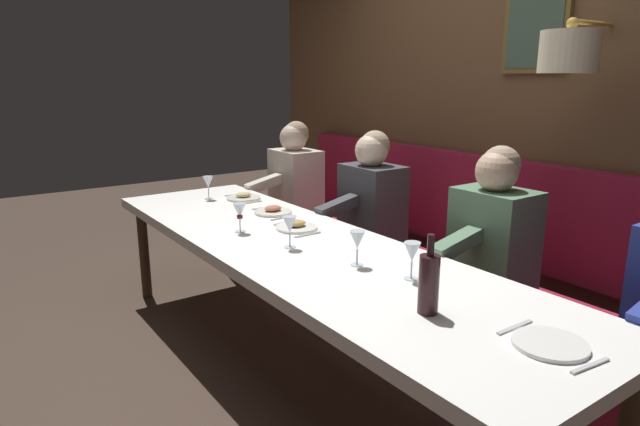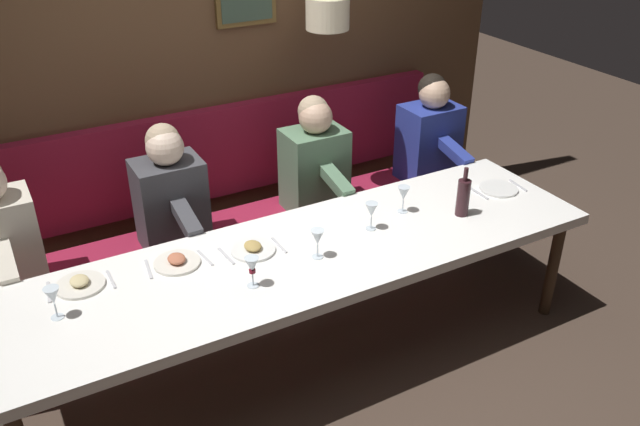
% 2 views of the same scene
% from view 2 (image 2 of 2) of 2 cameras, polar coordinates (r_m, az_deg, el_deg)
% --- Properties ---
extents(ground_plane, '(12.00, 12.00, 0.00)m').
position_cam_2_polar(ground_plane, '(4.00, -1.05, -12.28)').
color(ground_plane, '#423328').
extents(dining_table, '(0.90, 3.28, 0.74)m').
position_cam_2_polar(dining_table, '(3.58, -1.15, -4.05)').
color(dining_table, white).
rests_on(dining_table, ground_plane).
extents(banquette_bench, '(0.52, 3.48, 0.45)m').
position_cam_2_polar(banquette_bench, '(4.52, -6.41, -3.49)').
color(banquette_bench, maroon).
rests_on(banquette_bench, ground_plane).
extents(back_wall_panel, '(0.59, 4.68, 2.90)m').
position_cam_2_polar(back_wall_panel, '(4.54, -10.04, 12.26)').
color(back_wall_panel, brown).
rests_on(back_wall_panel, ground_plane).
extents(diner_nearest, '(0.60, 0.40, 0.79)m').
position_cam_2_polar(diner_nearest, '(4.91, 9.40, 6.86)').
color(diner_nearest, '#283893').
rests_on(diner_nearest, banquette_bench).
extents(diner_near, '(0.60, 0.40, 0.79)m').
position_cam_2_polar(diner_near, '(4.43, -0.44, 4.70)').
color(diner_near, '#567A5B').
rests_on(diner_near, banquette_bench).
extents(diner_middle, '(0.60, 0.40, 0.79)m').
position_cam_2_polar(diner_middle, '(4.09, -12.73, 1.80)').
color(diner_middle, '#3D3D42').
rests_on(diner_middle, banquette_bench).
extents(place_setting_0, '(0.24, 0.33, 0.05)m').
position_cam_2_polar(place_setting_0, '(3.52, -12.15, -4.09)').
color(place_setting_0, silver).
rests_on(place_setting_0, dining_table).
extents(place_setting_1, '(0.24, 0.32, 0.05)m').
position_cam_2_polar(place_setting_1, '(3.48, -19.85, -5.72)').
color(place_setting_1, silver).
rests_on(place_setting_1, dining_table).
extents(place_setting_2, '(0.24, 0.31, 0.05)m').
position_cam_2_polar(place_setting_2, '(3.57, -5.76, -3.07)').
color(place_setting_2, white).
rests_on(place_setting_2, dining_table).
extents(place_setting_3, '(0.24, 0.32, 0.01)m').
position_cam_2_polar(place_setting_3, '(4.32, 15.04, 2.02)').
color(place_setting_3, white).
rests_on(place_setting_3, dining_table).
extents(wine_glass_0, '(0.07, 0.07, 0.16)m').
position_cam_2_polar(wine_glass_0, '(3.25, -21.90, -6.67)').
color(wine_glass_0, silver).
rests_on(wine_glass_0, dining_table).
extents(wine_glass_1, '(0.07, 0.07, 0.16)m').
position_cam_2_polar(wine_glass_1, '(3.90, 7.17, 1.62)').
color(wine_glass_1, silver).
rests_on(wine_glass_1, dining_table).
extents(wine_glass_2, '(0.07, 0.07, 0.16)m').
position_cam_2_polar(wine_glass_2, '(3.71, 4.43, 0.20)').
color(wine_glass_2, silver).
rests_on(wine_glass_2, dining_table).
extents(wine_glass_3, '(0.07, 0.07, 0.16)m').
position_cam_2_polar(wine_glass_3, '(3.44, -0.21, -2.15)').
color(wine_glass_3, silver).
rests_on(wine_glass_3, dining_table).
extents(wine_glass_4, '(0.07, 0.07, 0.16)m').
position_cam_2_polar(wine_glass_4, '(3.24, -5.84, -4.55)').
color(wine_glass_4, silver).
rests_on(wine_glass_4, dining_table).
extents(wine_bottle, '(0.08, 0.08, 0.30)m').
position_cam_2_polar(wine_bottle, '(3.93, 12.15, 1.36)').
color(wine_bottle, '#33191E').
rests_on(wine_bottle, dining_table).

